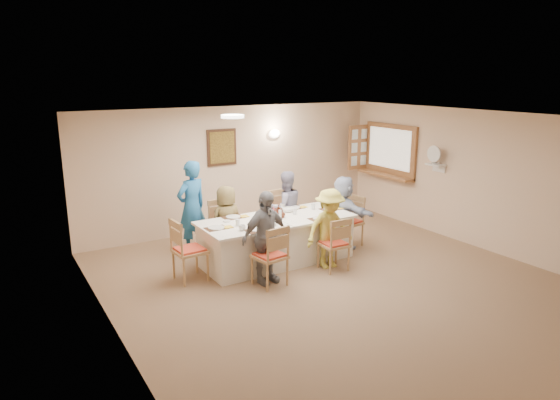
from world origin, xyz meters
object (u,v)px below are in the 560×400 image
chair_back_left (224,228)px  diner_back_right (286,208)px  desk_fan (435,157)px  dining_table (277,240)px  condiment_ketchup (273,213)px  chair_front_right (334,243)px  diner_front_right (330,229)px  diner_front_left (265,238)px  chair_front_left (270,255)px  diner_right_end (343,212)px  diner_back_left (227,221)px  chair_left_end (190,249)px  chair_back_right (282,217)px  caregiver (192,207)px  chair_right_end (349,221)px  serving_hatch (390,151)px

chair_back_left → diner_back_right: diner_back_right is taller
chair_back_left → desk_fan: bearing=-14.6°
dining_table → condiment_ketchup: size_ratio=12.41×
chair_front_right → diner_front_right: diner_front_right is taller
diner_front_left → condiment_ketchup: (0.54, 0.69, 0.15)m
chair_front_left → diner_right_end: size_ratio=0.72×
diner_back_left → diner_front_left: 1.36m
chair_front_left → diner_back_right: bearing=-137.0°
chair_left_end → condiment_ketchup: bearing=-93.3°
desk_fan → chair_back_right: (-2.80, 1.09, -1.05)m
diner_back_right → diner_front_right: diner_back_right is taller
desk_fan → diner_right_end: desk_fan is taller
chair_front_right → desk_fan: bearing=-166.9°
diner_back_right → diner_front_right: (0.00, -1.36, -0.03)m
diner_back_left → caregiver: caregiver is taller
chair_back_right → diner_back_left: (-1.20, -0.12, 0.13)m
chair_right_end → serving_hatch: bearing=109.5°
chair_front_right → diner_back_left: size_ratio=0.71×
dining_table → caregiver: caregiver is taller
diner_back_left → diner_front_left: bearing=82.6°
desk_fan → chair_right_end: (-1.85, 0.29, -1.08)m
chair_left_end → diner_back_left: 1.18m
chair_front_left → chair_left_end: bearing=-48.1°
diner_back_left → diner_right_end: bearing=154.0°
chair_front_left → diner_right_end: diner_right_end is taller
dining_table → diner_front_left: (-0.60, -0.68, 0.34)m
serving_hatch → chair_front_left: (-4.11, -1.86, -1.02)m
diner_right_end → condiment_ketchup: 1.49m
dining_table → diner_right_end: size_ratio=1.96×
chair_back_right → chair_front_right: bearing=-94.1°
diner_right_end → condiment_ketchup: diner_right_end is taller
chair_front_left → diner_front_left: diner_front_left is taller
chair_right_end → caregiver: bearing=-122.8°
condiment_ketchup → diner_back_right: bearing=45.4°
diner_right_end → caregiver: caregiver is taller
diner_front_right → chair_right_end: bearing=38.4°
chair_front_right → dining_table: bearing=-50.3°
chair_back_left → chair_front_left: (0.00, -1.60, -0.00)m
chair_front_right → diner_back_left: diner_back_left is taller
serving_hatch → caregiver: bearing=178.9°
serving_hatch → chair_left_end: 5.27m
serving_hatch → chair_back_left: bearing=-176.4°
desk_fan → chair_left_end: bearing=176.7°
caregiver → chair_back_right: bearing=149.9°
dining_table → caregiver: (-1.05, 1.15, 0.45)m
diner_right_end → diner_front_left: bearing=104.4°
chair_back_right → chair_left_end: size_ratio=1.00×
condiment_ketchup → dining_table: bearing=-12.1°
dining_table → caregiver: size_ratio=1.57×
diner_back_right → diner_front_right: size_ratio=1.05×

